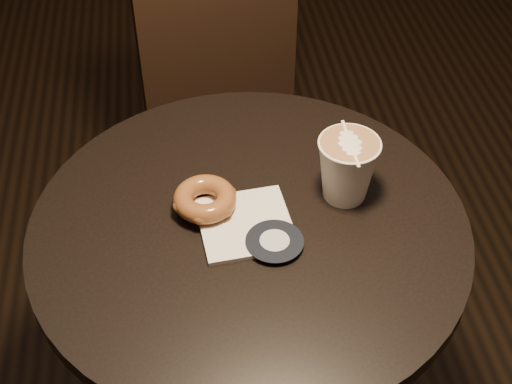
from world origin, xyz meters
TOP-DOWN VIEW (x-y plane):
  - cafe_table at (0.00, 0.00)m, footprint 0.70×0.70m
  - chair at (0.03, 0.59)m, footprint 0.45×0.45m
  - pastry_bag at (-0.01, -0.01)m, footprint 0.15×0.15m
  - doughnut at (-0.07, 0.04)m, footprint 0.10×0.10m
  - latte_cup at (0.16, 0.04)m, footprint 0.10×0.10m

SIDE VIEW (x-z plane):
  - chair at x=0.03m, z-range 0.06..1.02m
  - cafe_table at x=0.00m, z-range 0.18..0.93m
  - pastry_bag at x=-0.01m, z-range 0.75..0.76m
  - doughnut at x=-0.07m, z-range 0.76..0.79m
  - latte_cup at x=0.16m, z-range 0.75..0.86m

